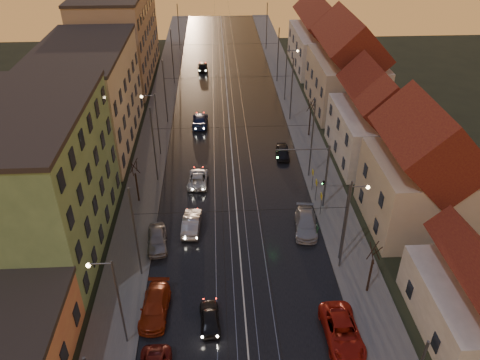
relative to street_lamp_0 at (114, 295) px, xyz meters
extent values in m
plane|color=black|center=(9.10, -2.00, -4.89)|extent=(160.00, 160.00, 0.00)
cube|color=black|center=(9.10, 38.00, -4.87)|extent=(16.00, 120.00, 0.04)
cube|color=#4C4C4C|center=(-0.90, 38.00, -4.81)|extent=(4.00, 120.00, 0.15)
cube|color=#4C4C4C|center=(19.10, 38.00, -4.81)|extent=(4.00, 120.00, 0.15)
cube|color=gray|center=(6.90, 38.00, -4.83)|extent=(0.06, 120.00, 0.03)
cube|color=gray|center=(8.33, 38.00, -4.83)|extent=(0.06, 120.00, 0.03)
cube|color=gray|center=(9.87, 38.00, -4.83)|extent=(0.06, 120.00, 0.03)
cube|color=gray|center=(11.30, 38.00, -4.83)|extent=(0.06, 120.00, 0.03)
cube|color=#5C8353|center=(-8.40, 12.00, 1.61)|extent=(10.00, 18.00, 13.00)
cube|color=#BFB594|center=(-8.40, 32.00, 1.11)|extent=(10.00, 20.00, 12.00)
cube|color=#9A8263|center=(-8.40, 56.00, 2.11)|extent=(10.00, 24.00, 14.00)
cube|color=#BBB8AD|center=(26.10, 0.00, -2.89)|extent=(8.00, 10.00, 4.00)
cube|color=#B9AA8E|center=(26.10, 13.00, -1.39)|extent=(8.50, 10.00, 7.00)
pyramid|color=#511215|center=(26.10, 13.00, 4.01)|extent=(8.67, 10.20, 3.80)
cube|color=#BBB8AD|center=(26.10, 26.00, -1.89)|extent=(9.00, 12.00, 6.00)
pyramid|color=#511215|center=(26.10, 26.00, 2.71)|extent=(9.18, 12.24, 3.20)
cube|color=#B9AA8E|center=(26.10, 41.00, -1.14)|extent=(9.00, 14.00, 7.50)
pyramid|color=#511215|center=(26.10, 41.00, 4.61)|extent=(9.18, 14.28, 4.00)
cube|color=#BBB8AD|center=(26.10, 59.00, -1.64)|extent=(9.00, 16.00, 6.50)
pyramid|color=#511215|center=(26.10, 59.00, 3.36)|extent=(9.18, 16.32, 3.50)
cylinder|color=#595B60|center=(0.50, 7.00, -0.39)|extent=(0.16, 0.16, 9.00)
cylinder|color=#595B60|center=(17.70, 7.00, -0.39)|extent=(0.16, 0.16, 9.00)
cylinder|color=#595B60|center=(0.50, 22.00, -0.39)|extent=(0.16, 0.16, 9.00)
cylinder|color=#595B60|center=(17.70, 22.00, -0.39)|extent=(0.16, 0.16, 9.00)
cylinder|color=#595B60|center=(0.50, 37.00, -0.39)|extent=(0.16, 0.16, 9.00)
cylinder|color=#595B60|center=(17.70, 37.00, -0.39)|extent=(0.16, 0.16, 9.00)
cylinder|color=#595B60|center=(0.50, 52.00, -0.39)|extent=(0.16, 0.16, 9.00)
cylinder|color=#595B60|center=(17.70, 52.00, -0.39)|extent=(0.16, 0.16, 9.00)
cylinder|color=#595B60|center=(0.50, 70.00, -0.39)|extent=(0.16, 0.16, 9.00)
cylinder|color=#595B60|center=(17.70, 70.00, -0.39)|extent=(0.16, 0.16, 9.00)
cylinder|color=#595B60|center=(0.30, 0.00, -0.89)|extent=(0.14, 0.14, 8.00)
cylinder|color=#595B60|center=(-0.50, 0.00, 2.91)|extent=(1.60, 0.10, 0.10)
sphere|color=#FFD88C|center=(-1.22, 0.00, 2.81)|extent=(0.32, 0.32, 0.32)
cylinder|color=#595B60|center=(17.90, 8.00, -0.89)|extent=(0.14, 0.14, 8.00)
cylinder|color=#595B60|center=(18.70, 8.00, 2.91)|extent=(1.60, 0.10, 0.10)
sphere|color=#FFD88C|center=(19.42, 8.00, 2.81)|extent=(0.32, 0.32, 0.32)
cylinder|color=#595B60|center=(0.30, 28.00, -0.89)|extent=(0.14, 0.14, 8.00)
cylinder|color=#595B60|center=(-0.50, 28.00, 2.91)|extent=(1.60, 0.10, 0.10)
sphere|color=#FFD88C|center=(-1.22, 28.00, 2.81)|extent=(0.32, 0.32, 0.32)
cylinder|color=#595B60|center=(17.90, 44.00, -0.89)|extent=(0.14, 0.14, 8.00)
cylinder|color=#595B60|center=(18.70, 44.00, 2.91)|extent=(1.60, 0.10, 0.10)
sphere|color=#FFD88C|center=(19.42, 44.00, 2.81)|extent=(0.32, 0.32, 0.32)
cylinder|color=#595B60|center=(18.10, 16.00, -1.29)|extent=(0.20, 0.20, 7.20)
cylinder|color=#595B60|center=(15.50, 16.00, 2.01)|extent=(5.20, 0.14, 0.14)
imported|color=black|center=(13.10, 16.00, 1.41)|extent=(0.15, 0.18, 0.90)
sphere|color=#19FF3F|center=(13.10, 15.88, 1.26)|extent=(0.20, 0.20, 0.20)
cylinder|color=black|center=(-1.10, 18.00, -3.14)|extent=(0.18, 0.18, 3.50)
cylinder|color=black|center=(-0.86, 18.09, -0.59)|extent=(0.37, 0.92, 1.61)
cylinder|color=black|center=(-1.18, 18.23, -0.59)|extent=(0.91, 0.40, 1.61)
cylinder|color=black|center=(-1.33, 17.91, -0.59)|extent=(0.37, 0.92, 1.61)
cylinder|color=black|center=(-0.97, 17.78, -0.59)|extent=(0.84, 0.54, 1.62)
cylinder|color=black|center=(19.30, 4.00, -3.14)|extent=(0.18, 0.18, 3.50)
cylinder|color=black|center=(19.54, 4.09, -0.59)|extent=(0.37, 0.92, 1.61)
cylinder|color=black|center=(19.22, 4.23, -0.59)|extent=(0.91, 0.40, 1.61)
cylinder|color=black|center=(19.07, 3.91, -0.59)|extent=(0.37, 0.92, 1.61)
cylinder|color=black|center=(19.43, 3.78, -0.59)|extent=(0.84, 0.54, 1.62)
cylinder|color=black|center=(19.50, 32.00, -3.14)|extent=(0.18, 0.18, 3.50)
cylinder|color=black|center=(19.74, 32.09, -0.59)|extent=(0.37, 0.92, 1.61)
cylinder|color=black|center=(19.42, 32.23, -0.59)|extent=(0.91, 0.40, 1.61)
cylinder|color=black|center=(19.27, 31.91, -0.59)|extent=(0.37, 0.92, 1.61)
cylinder|color=black|center=(19.63, 31.78, -0.59)|extent=(0.84, 0.54, 1.62)
imported|color=black|center=(6.38, 1.42, -4.25)|extent=(1.73, 3.79, 1.26)
imported|color=#939398|center=(4.63, 13.09, -4.13)|extent=(1.93, 4.69, 1.51)
imported|color=#B6B6B6|center=(5.08, 21.25, -4.25)|extent=(2.39, 4.70, 1.27)
imported|color=#182348|center=(5.05, 36.08, -4.15)|extent=(2.19, 5.12, 1.47)
imported|color=black|center=(5.16, 58.26, -4.17)|extent=(1.76, 4.22, 1.43)
imported|color=maroon|center=(2.12, 2.67, -4.16)|extent=(2.35, 5.14, 1.46)
imported|color=#97989D|center=(1.51, 10.80, -4.14)|extent=(2.20, 4.55, 1.50)
imported|color=#A41A10|center=(16.08, -0.50, -4.12)|extent=(2.65, 5.54, 1.52)
imported|color=#A2A3A8|center=(15.66, 12.39, -4.15)|extent=(2.68, 5.29, 1.47)
imported|color=black|center=(15.30, 26.68, -4.23)|extent=(1.76, 3.92, 1.31)
camera|label=1|loc=(7.34, -22.89, 23.73)|focal=35.00mm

